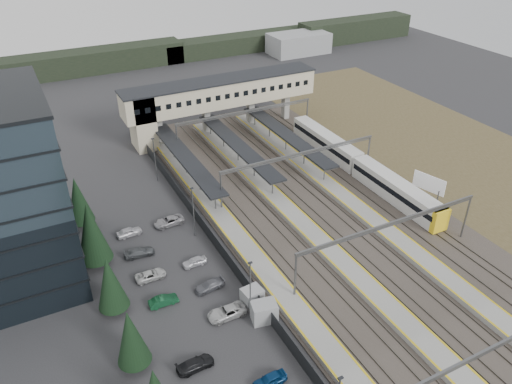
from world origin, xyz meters
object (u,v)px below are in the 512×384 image
relay_cabin_near (264,312)px  train (359,166)px  footbridge (208,97)px  billboard (429,184)px  relay_cabin_far (252,296)px

relay_cabin_near → train: 38.40m
footbridge → relay_cabin_near: bearing=-105.9°
train → billboard: billboard is taller
relay_cabin_near → footbridge: bearing=74.1°
relay_cabin_far → billboard: 36.66m
footbridge → train: 33.26m
relay_cabin_near → billboard: bearing=17.5°
footbridge → relay_cabin_far: bearing=-106.8°
footbridge → train: footbridge is taller
relay_cabin_near → train: size_ratio=0.08×
relay_cabin_near → billboard: (35.64, 11.27, 1.83)m
relay_cabin_near → relay_cabin_far: relay_cabin_near is taller
billboard → train: bearing=112.5°
relay_cabin_far → relay_cabin_near: bearing=-89.4°
footbridge → train: size_ratio=1.03×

